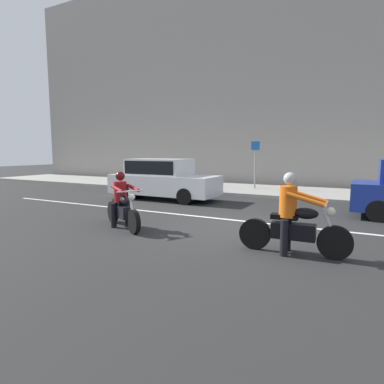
{
  "coord_description": "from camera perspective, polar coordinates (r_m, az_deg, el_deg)",
  "views": [
    {
      "loc": [
        3.22,
        -8.08,
        2.05
      ],
      "look_at": [
        -0.66,
        -0.73,
        1.0
      ],
      "focal_mm": 30.37,
      "sensor_mm": 36.0,
      "label": 1
    }
  ],
  "objects": [
    {
      "name": "sidewalk_slab",
      "position": [
        16.52,
        16.39,
        0.03
      ],
      "size": [
        40.0,
        4.4,
        0.14
      ],
      "primitive_type": "cube",
      "color": "#99968E",
      "rests_on": "ground_plane"
    },
    {
      "name": "motorcycle_with_rider_orange_stripe",
      "position": [
        6.76,
        17.3,
        -4.94
      ],
      "size": [
        2.19,
        0.7,
        1.64
      ],
      "color": "black",
      "rests_on": "ground_plane"
    },
    {
      "name": "street_sign_post",
      "position": [
        17.05,
        11.04,
        5.63
      ],
      "size": [
        0.44,
        0.08,
        2.43
      ],
      "color": "gray",
      "rests_on": "sidewalk_slab"
    },
    {
      "name": "parked_sedan_white",
      "position": [
        13.85,
        -5.26,
        2.35
      ],
      "size": [
        4.7,
        1.82,
        1.72
      ],
      "color": "silver",
      "rests_on": "ground_plane"
    },
    {
      "name": "ground_plane",
      "position": [
        8.94,
        5.97,
        -6.08
      ],
      "size": [
        80.0,
        80.0,
        0.0
      ],
      "primitive_type": "plane",
      "color": "#272727"
    },
    {
      "name": "motorcycle_with_rider_crimson",
      "position": [
        8.88,
        -12.17,
        -2.2
      ],
      "size": [
        1.95,
        1.2,
        1.51
      ],
      "color": "black",
      "rests_on": "ground_plane"
    },
    {
      "name": "lane_marking_stripe",
      "position": [
        10.09,
        3.14,
        -4.5
      ],
      "size": [
        18.0,
        0.14,
        0.01
      ],
      "primitive_type": "cube",
      "color": "silver",
      "rests_on": "ground_plane"
    },
    {
      "name": "building_facade",
      "position": [
        20.28,
        19.14,
        19.96
      ],
      "size": [
        40.0,
        1.4,
        13.32
      ],
      "primitive_type": "cube",
      "color": "gray",
      "rests_on": "ground_plane"
    }
  ]
}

